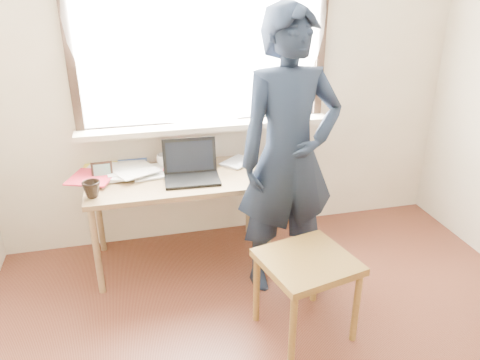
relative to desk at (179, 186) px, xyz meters
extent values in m
cube|color=beige|center=(0.45, 0.37, 0.70)|extent=(3.50, 0.02, 2.60)
cube|color=white|center=(0.25, 0.35, 1.00)|extent=(1.70, 0.01, 1.30)
cube|color=black|center=(0.25, 0.34, 0.32)|extent=(1.82, 0.06, 0.06)
cube|color=black|center=(-0.63, 0.34, 1.00)|extent=(0.06, 0.06, 1.30)
cube|color=black|center=(1.13, 0.34, 1.00)|extent=(0.06, 0.06, 1.30)
cube|color=beige|center=(0.25, 0.27, 0.33)|extent=(1.85, 0.20, 0.04)
cube|color=white|center=(0.25, 0.28, 1.10)|extent=(1.95, 0.02, 1.65)
cube|color=brown|center=(0.00, 0.00, 0.05)|extent=(1.24, 0.62, 0.04)
cylinder|color=brown|center=(-0.58, -0.27, -0.28)|extent=(0.04, 0.04, 0.63)
cylinder|color=brown|center=(-0.58, 0.27, -0.28)|extent=(0.04, 0.04, 0.63)
cylinder|color=brown|center=(0.58, -0.27, -0.28)|extent=(0.04, 0.04, 0.63)
cylinder|color=brown|center=(0.58, 0.27, -0.28)|extent=(0.04, 0.04, 0.63)
cube|color=black|center=(0.08, -0.08, 0.08)|extent=(0.38, 0.28, 0.02)
cube|color=black|center=(0.09, 0.05, 0.20)|extent=(0.37, 0.10, 0.24)
cube|color=black|center=(0.09, 0.05, 0.20)|extent=(0.33, 0.07, 0.20)
cube|color=black|center=(0.08, -0.09, 0.08)|extent=(0.33, 0.17, 0.00)
imported|color=white|center=(-0.07, 0.21, 0.12)|extent=(0.17, 0.17, 0.09)
imported|color=black|center=(-0.56, -0.18, 0.12)|extent=(0.16, 0.16, 0.10)
ellipsoid|color=black|center=(0.52, -0.10, 0.09)|extent=(0.09, 0.06, 0.03)
cube|color=#3761B4|center=(-0.54, 0.26, 0.08)|extent=(0.33, 0.33, 0.01)
cube|color=white|center=(-0.41, 0.13, 0.07)|extent=(0.31, 0.35, 0.00)
cube|color=white|center=(-0.22, 0.24, 0.08)|extent=(0.24, 0.30, 0.01)
cube|color=white|center=(0.02, 0.20, 0.08)|extent=(0.28, 0.34, 0.00)
cube|color=#BA2234|center=(-0.08, 0.29, 0.09)|extent=(0.23, 0.26, 0.01)
cube|color=white|center=(-0.31, 0.21, 0.09)|extent=(0.25, 0.27, 0.00)
cube|color=yellow|center=(-0.51, 0.07, 0.10)|extent=(0.36, 0.33, 0.01)
cube|color=white|center=(-0.32, 0.15, 0.11)|extent=(0.25, 0.28, 0.02)
cube|color=#BA2234|center=(-0.56, 0.08, 0.10)|extent=(0.24, 0.24, 0.00)
cube|color=white|center=(-0.11, 0.13, 0.11)|extent=(0.34, 0.29, 0.02)
imported|color=white|center=(-0.42, 0.20, 0.08)|extent=(0.23, 0.29, 0.03)
imported|color=white|center=(0.40, 0.21, 0.08)|extent=(0.29, 0.29, 0.02)
cube|color=black|center=(-0.50, 0.10, 0.12)|extent=(0.14, 0.02, 0.11)
cube|color=#457835|center=(-0.50, 0.10, 0.12)|extent=(0.11, 0.01, 0.08)
cube|color=brown|center=(0.60, -0.92, -0.12)|extent=(0.58, 0.56, 0.04)
cylinder|color=brown|center=(0.44, -1.17, -0.37)|extent=(0.04, 0.04, 0.46)
cylinder|color=brown|center=(0.35, -0.77, -0.37)|extent=(0.04, 0.04, 0.46)
cylinder|color=brown|center=(0.85, -1.07, -0.37)|extent=(0.04, 0.04, 0.46)
cylinder|color=brown|center=(0.76, -0.68, -0.37)|extent=(0.04, 0.04, 0.46)
imported|color=black|center=(0.65, -0.41, 0.31)|extent=(0.69, 0.47, 1.82)
camera|label=1|loc=(-0.29, -2.96, 1.37)|focal=35.00mm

